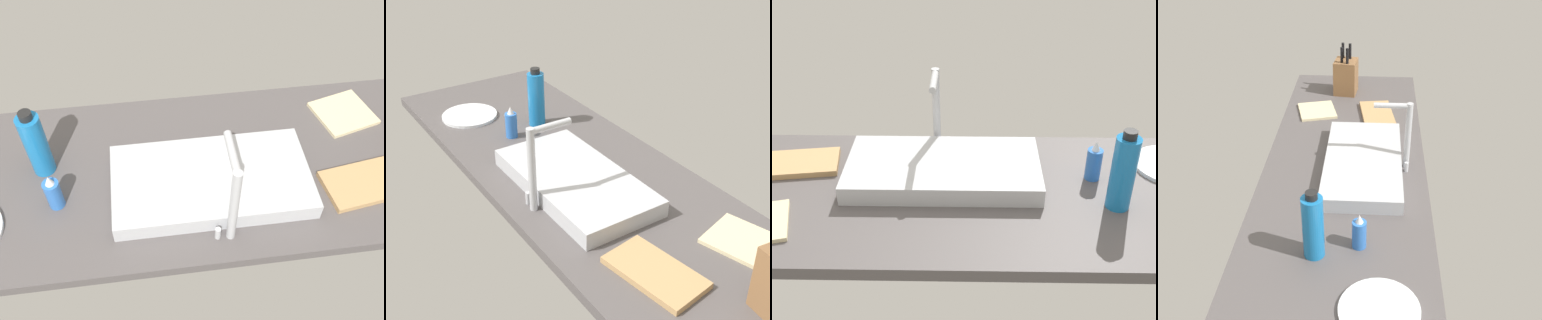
# 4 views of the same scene
# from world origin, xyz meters

# --- Properties ---
(countertop_slab) EXTENTS (1.97, 0.63, 0.04)m
(countertop_slab) POSITION_xyz_m (0.00, 0.00, 0.02)
(countertop_slab) COLOR #514C4C
(countertop_slab) RESTS_ON ground
(sink_basin) EXTENTS (0.56, 0.29, 0.06)m
(sink_basin) POSITION_xyz_m (-0.05, 0.07, 0.06)
(sink_basin) COLOR #B7BABF
(sink_basin) RESTS_ON countertop_slab
(faucet) EXTENTS (0.06, 0.14, 0.27)m
(faucet) POSITION_xyz_m (-0.08, 0.22, 0.20)
(faucet) COLOR #B7BABF
(faucet) RESTS_ON countertop_slab
(knife_block) EXTENTS (0.13, 0.12, 0.25)m
(knife_block) POSITION_xyz_m (-0.76, -0.04, 0.12)
(knife_block) COLOR brown
(knife_block) RESTS_ON countertop_slab
(cutting_board) EXTENTS (0.27, 0.18, 0.02)m
(cutting_board) POSITION_xyz_m (-0.51, 0.12, 0.04)
(cutting_board) COLOR tan
(cutting_board) RESTS_ON countertop_slab
(soap_bottle) EXTENTS (0.04, 0.04, 0.12)m
(soap_bottle) POSITION_xyz_m (0.38, 0.08, 0.09)
(soap_bottle) COLOR blue
(soap_bottle) RESTS_ON countertop_slab
(water_bottle) EXTENTS (0.07, 0.07, 0.23)m
(water_bottle) POSITION_xyz_m (0.43, -0.06, 0.14)
(water_bottle) COLOR #1970B7
(water_bottle) RESTS_ON countertop_slab
(dinner_plate) EXTENTS (0.22, 0.22, 0.01)m
(dinner_plate) POSITION_xyz_m (0.63, 0.14, 0.04)
(dinner_plate) COLOR white
(dinner_plate) RESTS_ON countertop_slab
(dish_towel) EXTENTS (0.21, 0.20, 0.01)m
(dish_towel) POSITION_xyz_m (-0.53, -0.16, 0.04)
(dish_towel) COLOR beige
(dish_towel) RESTS_ON countertop_slab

